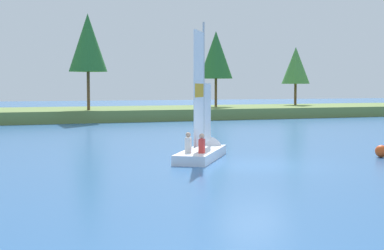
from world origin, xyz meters
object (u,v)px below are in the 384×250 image
Objects in this scene: shoreline_tree_centre at (88,43)px; sailboat at (205,147)px; shoreline_tree_midright at (216,55)px; channel_buoy at (381,151)px; shoreline_tree_right at (296,66)px.

shoreline_tree_centre is 26.26m from sailboat.
shoreline_tree_midright is 14.38× the size of channel_buoy.
shoreline_tree_midright is at bearing 78.17° from channel_buoy.
shoreline_tree_midright is 1.19× the size of shoreline_tree_right.
shoreline_tree_midright is 33.28m from channel_buoy.
channel_buoy is at bearing -77.29° from sailboat.
shoreline_tree_right is 39.30m from sailboat.
shoreline_tree_right is at bearing 10.48° from shoreline_tree_midright.
shoreline_tree_midright is 32.78m from sailboat.
shoreline_tree_centre is 29.61m from channel_buoy.
shoreline_tree_centre is 1.09× the size of shoreline_tree_midright.
shoreline_tree_centre is 13.65m from shoreline_tree_midright.
shoreline_tree_right is 38.13m from channel_buoy.
sailboat reaches higher than channel_buoy.
shoreline_tree_centre reaches higher than channel_buoy.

